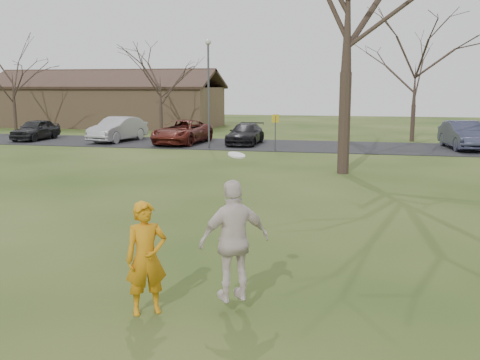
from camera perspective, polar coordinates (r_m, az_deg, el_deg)
name	(u,v)px	position (r m, az deg, el deg)	size (l,w,h in m)	color
ground	(187,310)	(9.27, -5.55, -13.39)	(120.00, 120.00, 0.00)	#1E380F
parking_strip	(315,146)	(33.39, 7.90, 3.53)	(62.00, 6.50, 0.04)	black
player_defender	(146,258)	(8.92, -9.82, -8.09)	(0.67, 0.44, 1.85)	#C37B10
car_0	(36,130)	(39.23, -20.67, 4.98)	(1.65, 4.10, 1.40)	black
car_1	(118,129)	(36.70, -12.69, 5.23)	(1.69, 4.83, 1.59)	#A8A7AD
car_2	(182,132)	(34.49, -6.09, 5.04)	(2.46, 5.33, 1.48)	#5C1D15
car_3	(245,134)	(33.97, 0.57, 4.86)	(1.80, 4.42, 1.28)	black
car_5	(463,135)	(33.98, 22.41, 4.39)	(1.70, 4.88, 1.61)	#31344A
catching_play	(234,241)	(8.76, -0.59, -6.39)	(1.24, 1.04, 2.44)	silver
building	(107,105)	(51.40, -13.74, 7.68)	(20.60, 8.50, 5.14)	#8C6D4C
lamp_post	(208,80)	(31.80, -3.34, 10.43)	(0.34, 0.34, 6.27)	#47474C
sign_yellow	(275,126)	(30.52, 3.73, 5.72)	(0.35, 0.35, 2.08)	#47474C
big_tree	(348,1)	(23.33, 11.31, 17.94)	(9.00, 9.00, 14.00)	#352821
small_tree_row	(389,82)	(38.18, 15.36, 9.89)	(55.00, 5.90, 8.50)	#352821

